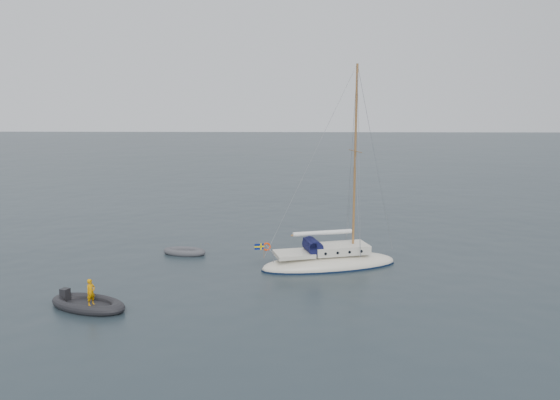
{
  "coord_description": "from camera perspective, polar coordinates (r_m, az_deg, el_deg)",
  "views": [
    {
      "loc": [
        -1.62,
        -31.71,
        9.89
      ],
      "look_at": [
        -2.48,
        0.0,
        4.17
      ],
      "focal_mm": 35.0,
      "sensor_mm": 36.0,
      "label": 1
    }
  ],
  "objects": [
    {
      "name": "rib",
      "position": [
        28.51,
        -19.46,
        -10.16
      ],
      "size": [
        4.18,
        1.9,
        1.53
      ],
      "rotation": [
        0.0,
        0.0,
        -0.36
      ],
      "color": "black",
      "rests_on": "ground"
    },
    {
      "name": "dinghy",
      "position": [
        36.57,
        -9.96,
        -5.33
      ],
      "size": [
        2.91,
        1.31,
        0.42
      ],
      "rotation": [
        0.0,
        0.0,
        -0.19
      ],
      "color": "#444448",
      "rests_on": "ground"
    },
    {
      "name": "sailboat",
      "position": [
        33.29,
        5.21,
        -5.39
      ],
      "size": [
        8.87,
        2.66,
        12.63
      ],
      "rotation": [
        0.0,
        0.0,
        0.27
      ],
      "color": "beige",
      "rests_on": "ground"
    },
    {
      "name": "ground",
      "position": [
        33.25,
        4.3,
        -7.11
      ],
      "size": [
        300.0,
        300.0,
        0.0
      ],
      "primitive_type": "plane",
      "color": "black",
      "rests_on": "ground"
    }
  ]
}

